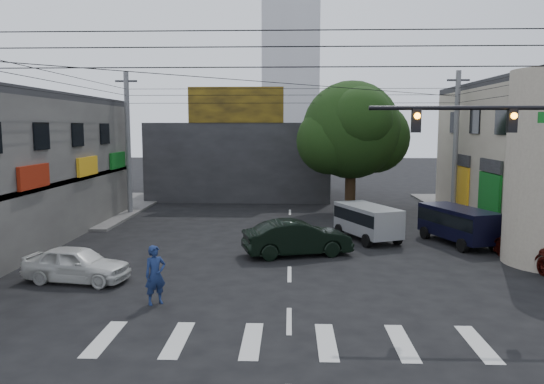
# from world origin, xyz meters

# --- Properties ---
(ground) EXTENTS (160.00, 160.00, 0.00)m
(ground) POSITION_xyz_m (0.00, 0.00, 0.00)
(ground) COLOR black
(ground) RESTS_ON ground
(sidewalk_far_left) EXTENTS (16.00, 16.00, 0.15)m
(sidewalk_far_left) POSITION_xyz_m (-18.00, 18.00, 0.07)
(sidewalk_far_left) COLOR #514F4C
(sidewalk_far_left) RESTS_ON ground
(building_far) EXTENTS (14.00, 10.00, 6.00)m
(building_far) POSITION_xyz_m (-4.00, 26.00, 3.00)
(building_far) COLOR #232326
(building_far) RESTS_ON ground
(billboard) EXTENTS (7.00, 0.30, 2.60)m
(billboard) POSITION_xyz_m (-4.00, 21.10, 7.30)
(billboard) COLOR olive
(billboard) RESTS_ON building_far
(tower_distant) EXTENTS (9.00, 9.00, 44.00)m
(tower_distant) POSITION_xyz_m (0.00, 70.00, 22.00)
(tower_distant) COLOR silver
(tower_distant) RESTS_ON ground
(street_tree) EXTENTS (6.40, 6.40, 8.70)m
(street_tree) POSITION_xyz_m (4.00, 17.00, 5.47)
(street_tree) COLOR black
(street_tree) RESTS_ON ground
(traffic_gantry) EXTENTS (7.10, 0.35, 7.20)m
(traffic_gantry) POSITION_xyz_m (7.82, -1.00, 4.83)
(traffic_gantry) COLOR black
(traffic_gantry) RESTS_ON ground
(utility_pole_far_left) EXTENTS (0.32, 0.32, 9.20)m
(utility_pole_far_left) POSITION_xyz_m (-10.50, 16.00, 4.60)
(utility_pole_far_left) COLOR #59595B
(utility_pole_far_left) RESTS_ON ground
(utility_pole_far_right) EXTENTS (0.32, 0.32, 9.20)m
(utility_pole_far_right) POSITION_xyz_m (10.50, 16.00, 4.60)
(utility_pole_far_right) COLOR #59595B
(utility_pole_far_right) RESTS_ON ground
(dark_sedan) EXTENTS (4.15, 5.65, 1.58)m
(dark_sedan) POSITION_xyz_m (0.34, 5.09, 0.79)
(dark_sedan) COLOR black
(dark_sedan) RESTS_ON ground
(white_compact) EXTENTS (2.84, 4.43, 1.34)m
(white_compact) POSITION_xyz_m (-7.87, 0.75, 0.67)
(white_compact) COLOR silver
(white_compact) RESTS_ON ground
(maroon_sedan) EXTENTS (3.51, 5.76, 1.50)m
(maroon_sedan) POSITION_xyz_m (10.50, 3.74, 0.75)
(maroon_sedan) COLOR #400E09
(maroon_sedan) RESTS_ON ground
(silver_minivan) EXTENTS (5.28, 4.60, 1.75)m
(silver_minivan) POSITION_xyz_m (3.92, 8.39, 0.88)
(silver_minivan) COLOR #9A9DA1
(silver_minivan) RESTS_ON ground
(navy_van) EXTENTS (5.51, 4.41, 1.79)m
(navy_van) POSITION_xyz_m (8.21, 7.62, 0.90)
(navy_van) COLOR black
(navy_van) RESTS_ON ground
(traffic_officer) EXTENTS (1.14, 1.13, 1.93)m
(traffic_officer) POSITION_xyz_m (-4.32, -1.61, 0.96)
(traffic_officer) COLOR navy
(traffic_officer) RESTS_ON ground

